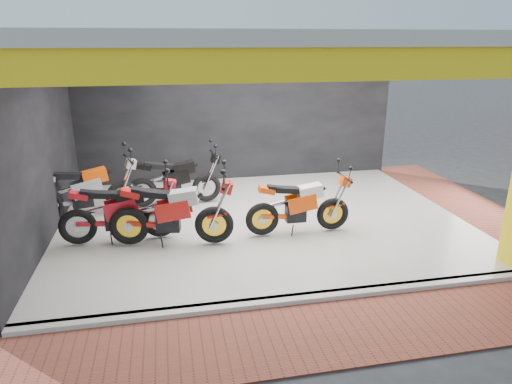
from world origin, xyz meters
TOP-DOWN VIEW (x-y plane):
  - ground at (0.00, 0.00)m, footprint 80.00×80.00m
  - showroom_floor at (0.00, 2.00)m, footprint 8.00×6.00m
  - showroom_ceiling at (0.00, 2.00)m, footprint 8.40×6.40m
  - back_wall at (0.00, 5.10)m, footprint 8.20×0.20m
  - left_wall at (-4.10, 2.00)m, footprint 0.20×6.20m
  - header_beam_front at (0.00, -1.00)m, footprint 8.40×0.30m
  - header_beam_right at (4.00, 2.00)m, footprint 0.30×6.40m
  - floor_kerb at (0.00, -1.02)m, footprint 8.00×0.20m
  - paver_front at (0.00, -1.80)m, footprint 9.00×1.40m
  - paver_right at (4.80, 2.00)m, footprint 1.40×7.00m
  - moto_hero at (1.20, 1.15)m, footprint 2.11×0.78m
  - moto_row_a at (-1.08, 0.98)m, footprint 2.42×1.21m
  - moto_row_b at (-2.03, 1.45)m, footprint 2.22×0.88m
  - moto_row_c at (-2.80, 2.92)m, footprint 2.41×1.41m
  - moto_row_d at (-1.01, 3.24)m, footprint 2.21×0.93m

SIDE VIEW (x-z plane):
  - ground at x=0.00m, z-range 0.00..0.00m
  - paver_front at x=0.00m, z-range 0.00..0.03m
  - paver_right at x=4.80m, z-range 0.00..0.03m
  - showroom_floor at x=0.00m, z-range 0.00..0.10m
  - floor_kerb at x=0.00m, z-range 0.00..0.10m
  - moto_hero at x=1.20m, z-range 0.10..1.39m
  - moto_row_d at x=-1.01m, z-range 0.10..1.43m
  - moto_row_b at x=-2.03m, z-range 0.10..1.44m
  - moto_row_c at x=-2.80m, z-range 0.10..1.49m
  - moto_row_a at x=-1.08m, z-range 0.10..1.51m
  - back_wall at x=0.00m, z-range 0.00..3.50m
  - left_wall at x=-4.10m, z-range 0.00..3.50m
  - header_beam_front at x=0.00m, z-range 3.10..3.50m
  - header_beam_right at x=4.00m, z-range 3.10..3.50m
  - showroom_ceiling at x=0.00m, z-range 3.50..3.70m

